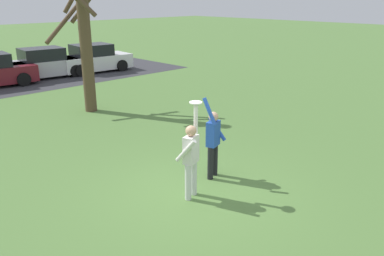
# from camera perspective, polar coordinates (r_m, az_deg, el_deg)

# --- Properties ---
(ground_plane) EXTENTS (120.00, 120.00, 0.00)m
(ground_plane) POSITION_cam_1_polar(r_m,az_deg,el_deg) (8.98, 0.20, -9.25)
(ground_plane) COLOR #567F3D
(person_catcher) EXTENTS (0.58, 0.48, 2.08)m
(person_catcher) POSITION_cam_1_polar(r_m,az_deg,el_deg) (8.36, -0.16, -4.00)
(person_catcher) COLOR silver
(person_catcher) RESTS_ON ground_plane
(person_defender) EXTENTS (0.62, 0.55, 2.04)m
(person_defender) POSITION_cam_1_polar(r_m,az_deg,el_deg) (9.31, 3.07, -1.62)
(person_defender) COLOR black
(person_defender) RESTS_ON ground_plane
(frisbee_disc) EXTENTS (0.27, 0.27, 0.02)m
(frisbee_disc) POSITION_cam_1_polar(r_m,az_deg,el_deg) (8.19, 0.56, 3.73)
(frisbee_disc) COLOR white
(frisbee_disc) RESTS_ON person_catcher
(parked_car_silver) EXTENTS (4.25, 2.33, 1.59)m
(parked_car_silver) POSITION_cam_1_polar(r_m,az_deg,el_deg) (22.89, -20.58, 8.70)
(parked_car_silver) COLOR #BCBCC1
(parked_car_silver) RESTS_ON ground_plane
(parked_car_white) EXTENTS (4.25, 2.33, 1.59)m
(parked_car_white) POSITION_cam_1_polar(r_m,az_deg,el_deg) (23.86, -14.05, 9.68)
(parked_car_white) COLOR white
(parked_car_white) RESTS_ON ground_plane
(bare_tree_tall) EXTENTS (2.28, 2.19, 5.48)m
(bare_tree_tall) POSITION_cam_1_polar(r_m,az_deg,el_deg) (15.18, -15.47, 13.30)
(bare_tree_tall) COLOR brown
(bare_tree_tall) RESTS_ON ground_plane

